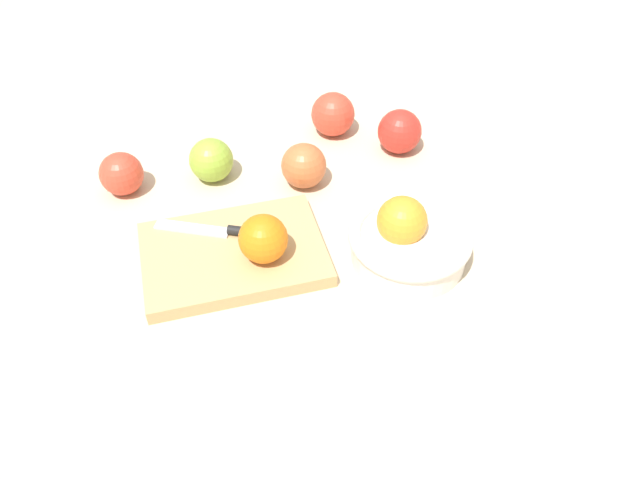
% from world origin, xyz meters
% --- Properties ---
extents(ground_plane, '(2.40, 2.40, 0.00)m').
position_xyz_m(ground_plane, '(0.00, 0.00, 0.00)').
color(ground_plane, beige).
extents(bowl, '(0.17, 0.17, 0.10)m').
position_xyz_m(bowl, '(-0.12, 0.13, 0.04)').
color(bowl, white).
rests_on(bowl, ground_plane).
extents(cutting_board, '(0.26, 0.19, 0.02)m').
position_xyz_m(cutting_board, '(0.11, 0.06, 0.01)').
color(cutting_board, tan).
rests_on(cutting_board, ground_plane).
extents(orange_on_board, '(0.07, 0.07, 0.07)m').
position_xyz_m(orange_on_board, '(0.07, 0.09, 0.06)').
color(orange_on_board, orange).
rests_on(orange_on_board, cutting_board).
extents(knife, '(0.14, 0.09, 0.01)m').
position_xyz_m(knife, '(0.12, 0.02, 0.03)').
color(knife, silver).
rests_on(knife, cutting_board).
extents(apple_front_right, '(0.07, 0.07, 0.07)m').
position_xyz_m(apple_front_right, '(0.25, -0.15, 0.03)').
color(apple_front_right, '#D6422D').
rests_on(apple_front_right, ground_plane).
extents(apple_front_left, '(0.08, 0.08, 0.08)m').
position_xyz_m(apple_front_left, '(-0.12, -0.20, 0.04)').
color(apple_front_left, '#D6422D').
rests_on(apple_front_left, ground_plane).
extents(apple_front_left_2, '(0.07, 0.07, 0.07)m').
position_xyz_m(apple_front_left_2, '(-0.21, -0.12, 0.04)').
color(apple_front_left_2, red).
rests_on(apple_front_left_2, ground_plane).
extents(apple_front_right_2, '(0.07, 0.07, 0.07)m').
position_xyz_m(apple_front_right_2, '(0.11, -0.14, 0.04)').
color(apple_front_right_2, '#8EB738').
rests_on(apple_front_right_2, ground_plane).
extents(apple_front_left_3, '(0.07, 0.07, 0.07)m').
position_xyz_m(apple_front_left_3, '(-0.03, -0.08, 0.04)').
color(apple_front_left_3, '#CC6638').
rests_on(apple_front_left_3, ground_plane).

